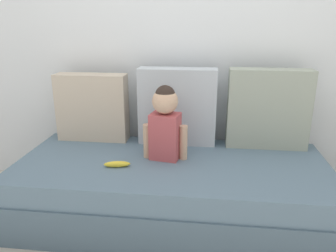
{
  "coord_description": "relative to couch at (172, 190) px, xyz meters",
  "views": [
    {
      "loc": [
        0.22,
        -2.02,
        1.33
      ],
      "look_at": [
        -0.03,
        0.0,
        0.67
      ],
      "focal_mm": 35.14,
      "sensor_mm": 36.0,
      "label": 1
    }
  ],
  "objects": [
    {
      "name": "throw_pillow_right",
      "position": [
        0.66,
        0.37,
        0.5
      ],
      "size": [
        0.58,
        0.16,
        0.58
      ],
      "primitive_type": "cube",
      "color": "#99A393",
      "rests_on": "couch"
    },
    {
      "name": "throw_pillow_left",
      "position": [
        -0.66,
        0.37,
        0.47
      ],
      "size": [
        0.54,
        0.16,
        0.52
      ],
      "primitive_type": "cube",
      "color": "#C1B29E",
      "rests_on": "couch"
    },
    {
      "name": "throw_pillow_center",
      "position": [
        0.0,
        0.37,
        0.5
      ],
      "size": [
        0.58,
        0.16,
        0.57
      ],
      "primitive_type": "cube",
      "color": "#B2BCC6",
      "rests_on": "couch"
    },
    {
      "name": "ground_plane",
      "position": [
        0.0,
        0.0,
        -0.21
      ],
      "size": [
        12.0,
        12.0,
        0.0
      ],
      "primitive_type": "plane",
      "color": "#B2ADA3"
    },
    {
      "name": "toddler",
      "position": [
        -0.05,
        0.06,
        0.48
      ],
      "size": [
        0.3,
        0.17,
        0.51
      ],
      "color": "#B24C51",
      "rests_on": "couch"
    },
    {
      "name": "back_wall",
      "position": [
        0.0,
        0.6,
        0.96
      ],
      "size": [
        5.34,
        0.1,
        2.34
      ],
      "primitive_type": "cube",
      "color": "silver",
      "rests_on": "ground"
    },
    {
      "name": "banana",
      "position": [
        -0.34,
        -0.13,
        0.23
      ],
      "size": [
        0.18,
        0.08,
        0.04
      ],
      "primitive_type": "ellipsoid",
      "rotation": [
        0.0,
        0.0,
        0.19
      ],
      "color": "yellow",
      "rests_on": "couch"
    },
    {
      "name": "couch",
      "position": [
        0.0,
        0.0,
        0.0
      ],
      "size": [
        2.14,
        0.94,
        0.42
      ],
      "color": "#495F70",
      "rests_on": "ground"
    }
  ]
}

